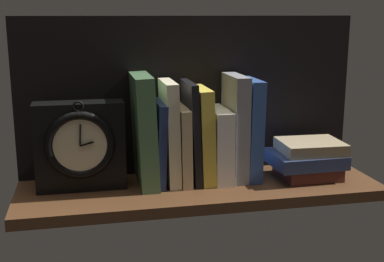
{
  "coord_description": "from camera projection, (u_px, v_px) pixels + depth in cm",
  "views": [
    {
      "loc": [
        -25.93,
        -111.61,
        39.3
      ],
      "look_at": [
        -1.21,
        3.62,
        12.15
      ],
      "focal_mm": 48.16,
      "sensor_mm": 36.0,
      "label": 1
    }
  ],
  "objects": [
    {
      "name": "book_blue_modern",
      "position": [
        249.0,
        129.0,
        1.24
      ],
      "size": [
        3.54,
        13.07,
        24.08
      ],
      "primitive_type": "cube",
      "rotation": [
        0.0,
        0.01,
        0.0
      ],
      "color": "#2D4C8E",
      "rests_on": "ground_plane"
    },
    {
      "name": "ground_plane",
      "position": [
        200.0,
        190.0,
        1.21
      ],
      "size": [
        83.96,
        25.44,
        2.5
      ],
      "primitive_type": "cube",
      "color": "#4C2D19"
    },
    {
      "name": "book_tan_shortstories",
      "position": [
        182.0,
        144.0,
        1.21
      ],
      "size": [
        2.64,
        14.16,
        18.11
      ],
      "primitive_type": "cube",
      "rotation": [
        0.0,
        -0.02,
        0.0
      ],
      "color": "tan",
      "rests_on": "ground_plane"
    },
    {
      "name": "back_panel",
      "position": [
        190.0,
        95.0,
        1.28
      ],
      "size": [
        83.96,
        1.2,
        38.6
      ],
      "primitive_type": "cube",
      "color": "black",
      "rests_on": "ground_plane"
    },
    {
      "name": "book_green_romantic",
      "position": [
        144.0,
        130.0,
        1.18
      ],
      "size": [
        5.07,
        15.8,
        25.79
      ],
      "primitive_type": "cube",
      "rotation": [
        0.0,
        -0.04,
        0.0
      ],
      "color": "#476B44",
      "rests_on": "ground_plane"
    },
    {
      "name": "book_navy_bierce",
      "position": [
        159.0,
        143.0,
        1.2
      ],
      "size": [
        2.71,
        13.69,
        19.47
      ],
      "primitive_type": "cube",
      "rotation": [
        0.0,
        0.04,
        0.0
      ],
      "color": "#192147",
      "rests_on": "ground_plane"
    },
    {
      "name": "book_cream_twain",
      "position": [
        170.0,
        133.0,
        1.2
      ],
      "size": [
        3.28,
        13.34,
        24.13
      ],
      "primitive_type": "cube",
      "rotation": [
        0.0,
        -0.02,
        0.0
      ],
      "color": "beige",
      "rests_on": "ground_plane"
    },
    {
      "name": "framed_clock",
      "position": [
        80.0,
        146.0,
        1.15
      ],
      "size": [
        19.98,
        7.71,
        20.86
      ],
      "color": "black",
      "rests_on": "ground_plane"
    },
    {
      "name": "book_yellow_seinlanguage",
      "position": [
        202.0,
        135.0,
        1.22
      ],
      "size": [
        3.95,
        13.63,
        22.4
      ],
      "primitive_type": "cube",
      "rotation": [
        0.0,
        -0.04,
        0.0
      ],
      "color": "gold",
      "rests_on": "ground_plane"
    },
    {
      "name": "book_gray_chess",
      "position": [
        235.0,
        127.0,
        1.23
      ],
      "size": [
        3.48,
        13.37,
        25.08
      ],
      "primitive_type": "cube",
      "rotation": [
        0.0,
        0.0,
        0.0
      ],
      "color": "gray",
      "rests_on": "ground_plane"
    },
    {
      "name": "book_black_skeptic",
      "position": [
        191.0,
        132.0,
        1.21
      ],
      "size": [
        2.74,
        13.6,
        23.82
      ],
      "primitive_type": "cube",
      "rotation": [
        0.0,
        -0.04,
        0.0
      ],
      "color": "black",
      "rests_on": "ground_plane"
    },
    {
      "name": "book_stack_side",
      "position": [
        307.0,
        159.0,
        1.25
      ],
      "size": [
        17.29,
        13.99,
        9.1
      ],
      "color": "#471E19",
      "rests_on": "ground_plane"
    },
    {
      "name": "book_white_catcher",
      "position": [
        218.0,
        144.0,
        1.23
      ],
      "size": [
        4.33,
        14.18,
        17.2
      ],
      "primitive_type": "cube",
      "rotation": [
        0.0,
        -0.01,
        0.0
      ],
      "color": "silver",
      "rests_on": "ground_plane"
    }
  ]
}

